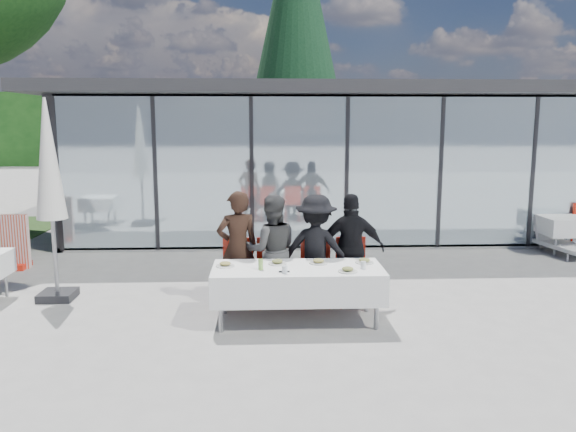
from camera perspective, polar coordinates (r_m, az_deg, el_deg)
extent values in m
plane|color=gray|center=(7.88, 2.57, -10.13)|extent=(90.00, 90.00, 0.00)
cube|color=gray|center=(15.84, 7.26, 0.01)|extent=(14.00, 8.00, 0.10)
cube|color=black|center=(19.50, 5.43, 6.41)|extent=(14.00, 0.20, 3.20)
cube|color=black|center=(16.00, -17.88, 5.32)|extent=(0.20, 8.00, 3.20)
cube|color=silver|center=(11.78, 10.66, 4.25)|extent=(13.60, 0.06, 3.10)
cube|color=#2D2D30|center=(15.24, 7.78, 11.97)|extent=(14.80, 8.80, 0.24)
cube|color=#262628|center=(12.19, -22.32, 3.88)|extent=(0.08, 0.10, 3.10)
cube|color=#262628|center=(11.68, -13.30, 4.12)|extent=(0.08, 0.10, 3.10)
cube|color=#262628|center=(11.47, -3.70, 4.26)|extent=(0.08, 0.10, 3.10)
cube|color=#262628|center=(11.60, 5.97, 4.29)|extent=(0.08, 0.10, 3.10)
cube|color=#262628|center=(12.03, 15.18, 4.20)|extent=(0.08, 0.10, 3.10)
cube|color=#262628|center=(12.76, 23.55, 4.02)|extent=(0.08, 0.10, 3.10)
cube|color=red|center=(14.07, -1.76, 0.53)|extent=(0.45, 0.45, 0.90)
cube|color=red|center=(14.65, 4.09, 0.88)|extent=(0.45, 0.45, 0.90)
cube|color=red|center=(14.67, 14.07, 0.62)|extent=(0.45, 0.45, 0.90)
cube|color=red|center=(15.99, 20.24, 1.04)|extent=(0.45, 0.45, 0.90)
cube|color=#143A12|center=(37.82, -23.35, 8.09)|extent=(6.50, 2.00, 4.40)
cube|color=#143A12|center=(35.79, -11.16, 8.65)|extent=(6.50, 2.00, 4.40)
cube|color=#143A12|center=(35.50, 1.87, 8.81)|extent=(6.50, 2.00, 4.40)
cube|color=#143A12|center=(36.97, 14.47, 8.55)|extent=(6.50, 2.00, 4.40)
cube|color=#143A12|center=(40.02, 25.61, 7.97)|extent=(6.50, 2.00, 4.40)
cube|color=white|center=(7.52, 0.97, -6.76)|extent=(2.26, 0.96, 0.42)
cylinder|color=gray|center=(7.26, -6.87, -8.99)|extent=(0.06, 0.06, 0.71)
cylinder|color=gray|center=(7.37, 9.00, -8.73)|extent=(0.06, 0.06, 0.71)
cylinder|color=gray|center=(7.92, -6.49, -7.38)|extent=(0.06, 0.06, 0.71)
cylinder|color=gray|center=(8.03, 8.01, -7.18)|extent=(0.06, 0.06, 0.71)
imported|color=black|center=(8.18, -5.14, -3.29)|extent=(0.76, 0.76, 1.68)
cube|color=red|center=(8.18, -5.13, -6.11)|extent=(0.44, 0.44, 0.05)
cube|color=red|center=(8.31, -5.10, -4.08)|extent=(0.44, 0.04, 0.55)
cylinder|color=red|center=(8.09, -6.45, -8.06)|extent=(0.04, 0.04, 0.43)
cylinder|color=red|center=(8.07, -3.88, -8.06)|extent=(0.04, 0.04, 0.43)
cylinder|color=red|center=(8.43, -6.29, -7.32)|extent=(0.04, 0.04, 0.43)
cylinder|color=red|center=(8.41, -3.82, -7.32)|extent=(0.04, 0.04, 0.43)
imported|color=#444444|center=(8.18, -1.66, -3.48)|extent=(0.83, 0.83, 1.62)
cube|color=red|center=(8.17, -1.64, -6.09)|extent=(0.44, 0.44, 0.05)
cube|color=red|center=(8.30, -1.67, -4.06)|extent=(0.44, 0.04, 0.55)
cylinder|color=red|center=(8.07, -2.91, -8.06)|extent=(0.04, 0.04, 0.43)
cylinder|color=red|center=(8.07, -0.32, -8.03)|extent=(0.04, 0.04, 0.43)
cylinder|color=red|center=(8.41, -2.89, -7.31)|extent=(0.04, 0.04, 0.43)
cylinder|color=red|center=(8.41, -0.42, -7.29)|extent=(0.04, 0.04, 0.43)
imported|color=black|center=(8.21, 2.87, -3.43)|extent=(1.29, 1.29, 1.62)
cube|color=red|center=(8.21, 2.91, -6.04)|extent=(0.44, 0.44, 0.05)
cube|color=red|center=(8.34, 2.80, -4.01)|extent=(0.44, 0.04, 0.55)
cylinder|color=red|center=(8.09, 1.74, -8.00)|extent=(0.04, 0.04, 0.43)
cylinder|color=red|center=(8.12, 4.30, -7.95)|extent=(0.04, 0.04, 0.43)
cylinder|color=red|center=(8.43, 1.56, -7.27)|extent=(0.04, 0.04, 0.43)
cylinder|color=red|center=(8.46, 4.01, -7.22)|extent=(0.04, 0.04, 0.43)
imported|color=black|center=(8.28, 6.47, -3.35)|extent=(1.01, 1.01, 1.63)
cube|color=red|center=(8.27, 6.53, -5.96)|extent=(0.44, 0.44, 0.05)
cube|color=red|center=(8.40, 6.35, -3.96)|extent=(0.44, 0.04, 0.55)
cylinder|color=red|center=(8.14, 5.44, -7.92)|extent=(0.04, 0.04, 0.43)
cylinder|color=red|center=(8.20, 7.95, -7.85)|extent=(0.04, 0.04, 0.43)
cylinder|color=red|center=(8.48, 5.10, -7.20)|extent=(0.04, 0.04, 0.43)
cylinder|color=red|center=(8.53, 7.52, -7.13)|extent=(0.04, 0.04, 0.43)
cylinder|color=silver|center=(7.55, -6.40, -5.06)|extent=(0.25, 0.25, 0.01)
ellipsoid|color=tan|center=(7.54, -6.41, -4.81)|extent=(0.15, 0.15, 0.05)
cylinder|color=silver|center=(7.62, -1.09, -4.86)|extent=(0.25, 0.25, 0.01)
ellipsoid|color=#476526|center=(7.61, -1.09, -4.62)|extent=(0.15, 0.15, 0.05)
cylinder|color=silver|center=(7.66, 3.10, -4.79)|extent=(0.25, 0.25, 0.01)
ellipsoid|color=tan|center=(7.65, 3.11, -4.55)|extent=(0.15, 0.15, 0.05)
cylinder|color=silver|center=(7.75, 7.77, -4.70)|extent=(0.25, 0.25, 0.01)
ellipsoid|color=#476526|center=(7.74, 7.77, -4.46)|extent=(0.15, 0.15, 0.05)
cylinder|color=silver|center=(7.27, 6.08, -5.61)|extent=(0.25, 0.25, 0.01)
ellipsoid|color=#476526|center=(7.26, 6.09, -5.36)|extent=(0.15, 0.15, 0.05)
cylinder|color=#83BB4E|center=(7.33, -2.79, -4.94)|extent=(0.06, 0.06, 0.14)
cylinder|color=silver|center=(7.15, -0.34, -5.48)|extent=(0.07, 0.07, 0.10)
cylinder|color=silver|center=(7.43, 7.64, -4.98)|extent=(0.07, 0.07, 0.10)
cube|color=black|center=(7.22, -0.39, -5.67)|extent=(0.14, 0.03, 0.01)
cylinder|color=gray|center=(9.65, -26.81, -5.25)|extent=(0.05, 0.05, 0.72)
cube|color=white|center=(12.77, 26.19, -0.88)|extent=(0.86, 0.86, 0.36)
cylinder|color=gray|center=(12.40, 25.56, -2.05)|extent=(0.05, 0.05, 0.72)
cylinder|color=gray|center=(12.92, 24.33, -1.53)|extent=(0.05, 0.05, 0.72)
cylinder|color=gray|center=(13.20, 26.65, -1.48)|extent=(0.05, 0.05, 0.72)
cylinder|color=red|center=(13.59, 26.77, -1.83)|extent=(0.04, 0.04, 0.43)
cube|color=red|center=(13.51, 27.25, -0.91)|extent=(0.45, 0.45, 0.05)
cylinder|color=red|center=(13.31, 26.87, -2.05)|extent=(0.04, 0.04, 0.43)
cylinder|color=red|center=(13.62, 26.14, -1.75)|extent=(0.04, 0.04, 0.43)
cube|color=black|center=(9.26, -22.34, -7.45)|extent=(0.50, 0.50, 0.12)
cylinder|color=gray|center=(8.98, -22.86, 0.45)|extent=(0.06, 0.06, 2.70)
cone|color=silver|center=(8.90, -23.18, 5.34)|extent=(0.44, 0.44, 1.76)
cube|color=red|center=(11.44, -25.61, -4.57)|extent=(0.30, 0.45, 0.10)
cube|color=silver|center=(12.63, 26.37, -2.75)|extent=(0.82, 1.39, 0.08)
cube|color=silver|center=(13.00, 24.94, -1.11)|extent=(0.64, 0.37, 0.54)
cylinder|color=silver|center=(12.06, 26.53, -3.84)|extent=(0.04, 0.04, 0.14)
cylinder|color=silver|center=(13.01, 24.21, -2.76)|extent=(0.04, 0.04, 0.14)
cylinder|color=silver|center=(13.24, 26.15, -2.69)|extent=(0.04, 0.04, 0.14)
cylinder|color=#382316|center=(20.49, 0.81, 4.92)|extent=(0.44, 0.44, 2.00)
cone|color=black|center=(20.70, 0.84, 18.85)|extent=(4.00, 4.00, 9.00)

